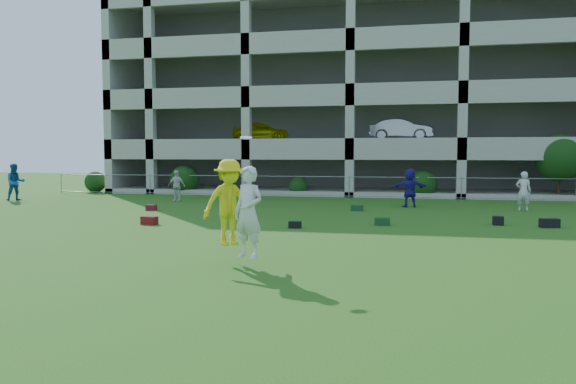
% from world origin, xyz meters
% --- Properties ---
extents(ground, '(100.00, 100.00, 0.00)m').
position_xyz_m(ground, '(0.00, 0.00, 0.00)').
color(ground, '#235114').
rests_on(ground, ground).
extents(bystander_a, '(1.18, 1.18, 1.93)m').
position_xyz_m(bystander_a, '(-16.77, 13.27, 0.97)').
color(bystander_a, '#1F5092').
rests_on(bystander_a, ground).
extents(bystander_b, '(0.97, 0.46, 1.60)m').
position_xyz_m(bystander_b, '(-8.31, 14.47, 0.80)').
color(bystander_b, silver).
rests_on(bystander_b, ground).
extents(bystander_c, '(0.85, 0.87, 1.50)m').
position_xyz_m(bystander_c, '(-6.10, 16.48, 0.75)').
color(bystander_c, gray).
rests_on(bystander_c, ground).
extents(bystander_d, '(1.72, 0.93, 1.77)m').
position_xyz_m(bystander_d, '(3.31, 14.06, 0.89)').
color(bystander_d, navy).
rests_on(bystander_d, ground).
extents(bystander_e, '(0.67, 0.48, 1.69)m').
position_xyz_m(bystander_e, '(8.07, 13.39, 0.85)').
color(bystander_e, silver).
rests_on(bystander_e, ground).
extents(bag_red_a, '(0.60, 0.40, 0.28)m').
position_xyz_m(bag_red_a, '(-5.52, 5.72, 0.14)').
color(bag_red_a, '#530E11').
rests_on(bag_red_a, ground).
extents(bag_black_b, '(0.40, 0.25, 0.22)m').
position_xyz_m(bag_black_b, '(-0.39, 5.88, 0.11)').
color(bag_black_b, black).
rests_on(bag_black_b, ground).
extents(bag_green_c, '(0.54, 0.41, 0.26)m').
position_xyz_m(bag_green_c, '(2.40, 7.24, 0.13)').
color(bag_green_c, '#163D1E').
rests_on(bag_green_c, ground).
extents(crate_d, '(0.36, 0.36, 0.30)m').
position_xyz_m(crate_d, '(6.30, 8.15, 0.15)').
color(crate_d, black).
rests_on(crate_d, ground).
extents(bag_black_e, '(0.65, 0.43, 0.30)m').
position_xyz_m(bag_black_e, '(7.87, 7.79, 0.15)').
color(bag_black_e, black).
rests_on(bag_black_e, ground).
extents(bag_red_f, '(0.51, 0.38, 0.24)m').
position_xyz_m(bag_red_f, '(-7.61, 10.16, 0.12)').
color(bag_red_f, '#5D0F1E').
rests_on(bag_red_f, ground).
extents(bag_green_g, '(0.51, 0.31, 0.25)m').
position_xyz_m(bag_green_g, '(1.11, 11.82, 0.12)').
color(bag_green_g, '#13341D').
rests_on(bag_green_g, ground).
extents(frisbee_contest, '(1.70, 1.45, 2.64)m').
position_xyz_m(frisbee_contest, '(-0.48, -0.34, 1.33)').
color(frisbee_contest, yellow).
rests_on(frisbee_contest, ground).
extents(parking_garage, '(30.00, 14.00, 12.00)m').
position_xyz_m(parking_garage, '(-0.01, 27.70, 6.01)').
color(parking_garage, '#9E998C').
rests_on(parking_garage, ground).
extents(fence, '(36.06, 0.06, 1.20)m').
position_xyz_m(fence, '(0.00, 19.00, 0.61)').
color(fence, gray).
rests_on(fence, ground).
extents(shrub_row, '(34.38, 2.52, 3.50)m').
position_xyz_m(shrub_row, '(4.59, 19.70, 1.51)').
color(shrub_row, '#163D11').
rests_on(shrub_row, ground).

